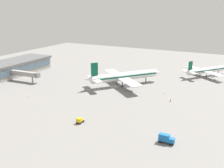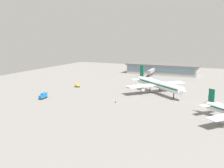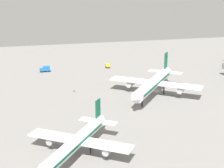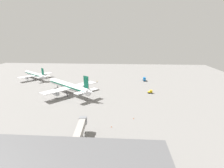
{
  "view_description": "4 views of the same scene",
  "coord_description": "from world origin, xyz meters",
  "px_view_note": "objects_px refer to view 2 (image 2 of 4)",
  "views": [
    {
      "loc": [
        130.77,
        65.65,
        46.88
      ],
      "look_at": [
        5.08,
        0.82,
        3.2
      ],
      "focal_mm": 40.5,
      "sensor_mm": 36.0,
      "label": 1
    },
    {
      "loc": [
        -44.07,
        155.48,
        35.43
      ],
      "look_at": [
        18.99,
        20.0,
        6.67
      ],
      "focal_mm": 39.81,
      "sensor_mm": 36.0,
      "label": 2
    },
    {
      "loc": [
        -134.26,
        59.52,
        45.48
      ],
      "look_at": [
        3.09,
        20.34,
        4.08
      ],
      "focal_mm": 53.11,
      "sensor_mm": 36.0,
      "label": 3
    },
    {
      "loc": [
        32.76,
        -116.36,
        39.95
      ],
      "look_at": [
        23.34,
        18.98,
        3.75
      ],
      "focal_mm": 29.45,
      "sensor_mm": 36.0,
      "label": 4
    }
  ],
  "objects_px": {
    "baggage_tug": "(77,85)",
    "safety_cone_far_side": "(136,102)",
    "ground_crew_worker": "(116,101)",
    "safety_cone_near_gate": "(118,79)",
    "safety_cone_mid_apron": "(134,78)",
    "catering_truck": "(43,96)",
    "airplane_at_gate": "(158,84)"
  },
  "relations": [
    {
      "from": "catering_truck",
      "to": "ground_crew_worker",
      "type": "distance_m",
      "value": 42.74
    },
    {
      "from": "baggage_tug",
      "to": "safety_cone_far_side",
      "type": "distance_m",
      "value": 56.16
    },
    {
      "from": "safety_cone_near_gate",
      "to": "catering_truck",
      "type": "bearing_deg",
      "value": 80.61
    },
    {
      "from": "safety_cone_mid_apron",
      "to": "safety_cone_far_side",
      "type": "distance_m",
      "value": 78.09
    },
    {
      "from": "safety_cone_far_side",
      "to": "airplane_at_gate",
      "type": "bearing_deg",
      "value": -99.97
    },
    {
      "from": "safety_cone_mid_apron",
      "to": "safety_cone_far_side",
      "type": "xyz_separation_m",
      "value": [
        -28.0,
        72.9,
        0.0
      ]
    },
    {
      "from": "airplane_at_gate",
      "to": "ground_crew_worker",
      "type": "bearing_deg",
      "value": -73.82
    },
    {
      "from": "airplane_at_gate",
      "to": "safety_cone_far_side",
      "type": "relative_size",
      "value": 71.56
    },
    {
      "from": "airplane_at_gate",
      "to": "safety_cone_far_side",
      "type": "distance_m",
      "value": 28.16
    },
    {
      "from": "airplane_at_gate",
      "to": "safety_cone_near_gate",
      "type": "relative_size",
      "value": 71.56
    },
    {
      "from": "airplane_at_gate",
      "to": "baggage_tug",
      "type": "bearing_deg",
      "value": -134.47
    },
    {
      "from": "ground_crew_worker",
      "to": "safety_cone_near_gate",
      "type": "relative_size",
      "value": 2.78
    },
    {
      "from": "catering_truck",
      "to": "safety_cone_far_side",
      "type": "xyz_separation_m",
      "value": [
        -51.28,
        -15.17,
        -1.4
      ]
    },
    {
      "from": "baggage_tug",
      "to": "safety_cone_near_gate",
      "type": "distance_m",
      "value": 44.56
    },
    {
      "from": "ground_crew_worker",
      "to": "safety_cone_near_gate",
      "type": "distance_m",
      "value": 75.3
    },
    {
      "from": "safety_cone_mid_apron",
      "to": "catering_truck",
      "type": "bearing_deg",
      "value": 75.19
    },
    {
      "from": "safety_cone_far_side",
      "to": "safety_cone_mid_apron",
      "type": "bearing_deg",
      "value": -68.99
    },
    {
      "from": "catering_truck",
      "to": "safety_cone_near_gate",
      "type": "distance_m",
      "value": 80.03
    },
    {
      "from": "airplane_at_gate",
      "to": "ground_crew_worker",
      "type": "xyz_separation_m",
      "value": [
        14.36,
        33.09,
        -4.88
      ]
    },
    {
      "from": "airplane_at_gate",
      "to": "safety_cone_near_gate",
      "type": "height_order",
      "value": "airplane_at_gate"
    },
    {
      "from": "baggage_tug",
      "to": "safety_cone_mid_apron",
      "type": "distance_m",
      "value": 56.82
    },
    {
      "from": "catering_truck",
      "to": "safety_cone_mid_apron",
      "type": "bearing_deg",
      "value": 164.19
    },
    {
      "from": "catering_truck",
      "to": "ground_crew_worker",
      "type": "height_order",
      "value": "catering_truck"
    },
    {
      "from": "catering_truck",
      "to": "ground_crew_worker",
      "type": "xyz_separation_m",
      "value": [
        -41.71,
        -9.3,
        -0.85
      ]
    },
    {
      "from": "ground_crew_worker",
      "to": "safety_cone_mid_apron",
      "type": "distance_m",
      "value": 80.9
    },
    {
      "from": "ground_crew_worker",
      "to": "safety_cone_far_side",
      "type": "xyz_separation_m",
      "value": [
        -9.58,
        -5.87,
        -0.55
      ]
    },
    {
      "from": "catering_truck",
      "to": "safety_cone_mid_apron",
      "type": "distance_m",
      "value": 91.11
    },
    {
      "from": "catering_truck",
      "to": "safety_cone_mid_apron",
      "type": "height_order",
      "value": "catering_truck"
    },
    {
      "from": "baggage_tug",
      "to": "safety_cone_mid_apron",
      "type": "bearing_deg",
      "value": -112.99
    },
    {
      "from": "safety_cone_near_gate",
      "to": "safety_cone_mid_apron",
      "type": "distance_m",
      "value": 13.71
    },
    {
      "from": "baggage_tug",
      "to": "safety_cone_mid_apron",
      "type": "relative_size",
      "value": 5.44
    },
    {
      "from": "safety_cone_near_gate",
      "to": "safety_cone_far_side",
      "type": "distance_m",
      "value": 74.35
    }
  ]
}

